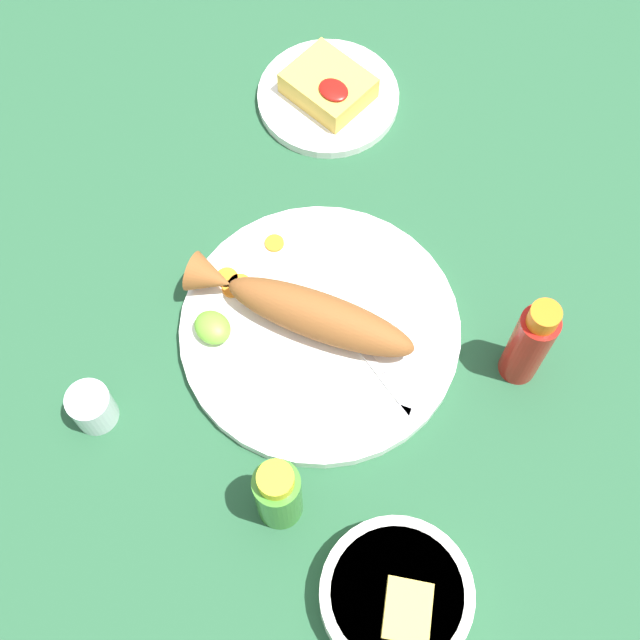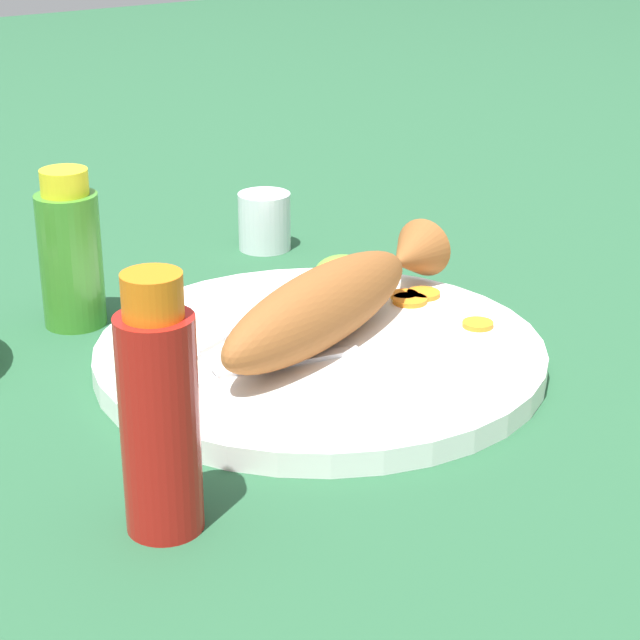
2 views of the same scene
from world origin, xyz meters
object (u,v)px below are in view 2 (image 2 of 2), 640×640
fried_fish (334,300)px  hot_sauce_bottle_green (70,253)px  fork_far (200,349)px  fork_near (226,374)px  main_plate (320,355)px  hot_sauce_bottle_red (159,414)px  salt_cup (265,225)px

fried_fish → hot_sauce_bottle_green: 0.23m
fork_far → fork_near: bearing=58.8°
main_plate → hot_sauce_bottle_green: (0.11, -0.19, 0.05)m
fried_fish → hot_sauce_bottle_green: size_ratio=2.17×
hot_sauce_bottle_red → fork_far: bearing=-126.2°
hot_sauce_bottle_red → salt_cup: size_ratio=2.82×
main_plate → hot_sauce_bottle_red: size_ratio=2.17×
main_plate → fork_near: 0.09m
fried_fish → fork_far: size_ratio=1.62×
main_plate → hot_sauce_bottle_red: bearing=32.1°
fork_near → salt_cup: (-0.21, -0.26, 0.00)m
main_plate → fried_fish: size_ratio=1.20×
fork_near → hot_sauce_bottle_green: size_ratio=1.39×
hot_sauce_bottle_green → salt_cup: 0.25m
fried_fish → fork_far: fried_fish is taller
hot_sauce_bottle_green → salt_cup: bearing=-163.6°
fork_near → salt_cup: salt_cup is taller
fork_near → fork_far: same height
hot_sauce_bottle_green → hot_sauce_bottle_red: bearing=73.9°
fried_fish → hot_sauce_bottle_green: (0.13, -0.18, 0.01)m
main_plate → fork_far: fork_far is taller
fork_far → hot_sauce_bottle_green: 0.16m
fork_near → hot_sauce_bottle_red: (0.12, 0.12, 0.05)m
fork_near → hot_sauce_bottle_red: 0.18m
fork_near → hot_sauce_bottle_red: hot_sauce_bottle_red is taller
fork_near → fork_far: 0.05m
fried_fish → hot_sauce_bottle_green: hot_sauce_bottle_green is taller
fried_fish → salt_cup: 0.27m
hot_sauce_bottle_red → salt_cup: (-0.33, -0.39, -0.05)m
main_plate → fried_fish: fried_fish is taller
hot_sauce_bottle_green → main_plate: bearing=121.2°
fork_far → fried_fish: bearing=138.3°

